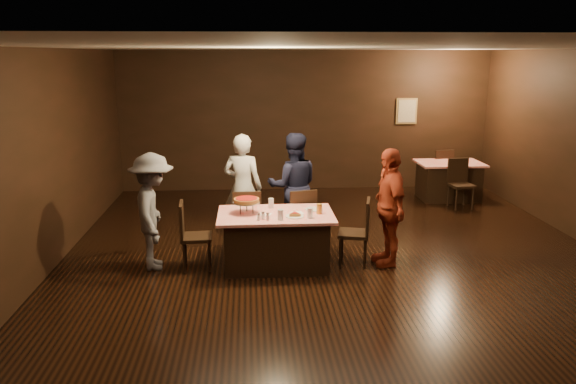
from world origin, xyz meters
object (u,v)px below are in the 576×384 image
object	(u,v)px
back_table	(448,181)
glass_back	(271,203)
diner_white_jacket	(243,187)
glass_front_left	(281,215)
chair_far_left	(247,219)
pizza_stand	(246,200)
chair_end_right	(354,232)
glass_front_right	(310,213)
glass_amber	(319,209)
chair_far_right	(299,218)
main_table	(276,240)
diner_navy_hoodie	(293,186)
chair_back_near	(461,184)
chair_back_far	(439,170)
diner_grey_knit	(153,212)
diner_red_shirt	(389,207)
plate_empty	(314,209)
chair_end_left	(196,236)

from	to	relation	value
back_table	glass_back	world-z (taller)	glass_back
diner_white_jacket	glass_front_left	distance (m)	1.61
chair_far_left	pizza_stand	distance (m)	0.85
chair_end_right	glass_back	world-z (taller)	chair_end_right
glass_front_right	glass_amber	bearing A→B (deg)	53.13
chair_far_right	chair_end_right	size ratio (longest dim) A/B	1.00
main_table	glass_amber	bearing A→B (deg)	-4.76
chair_far_right	diner_navy_hoodie	bearing A→B (deg)	-97.13
main_table	chair_end_right	xyz separation A→B (m)	(1.10, 0.00, 0.09)
back_table	main_table	bearing A→B (deg)	-136.68
chair_back_near	pizza_stand	world-z (taller)	pizza_stand
chair_back_far	glass_front_right	xyz separation A→B (m)	(-3.28, -4.36, 0.37)
glass_amber	glass_back	distance (m)	0.74
diner_grey_knit	diner_red_shirt	bearing A→B (deg)	-98.99
diner_red_shirt	plate_empty	world-z (taller)	diner_red_shirt
pizza_stand	chair_end_right	bearing A→B (deg)	-1.91
chair_far_right	diner_grey_knit	size ratio (longest dim) A/B	0.59
glass_back	chair_far_left	bearing A→B (deg)	127.87
chair_end_left	diner_grey_knit	distance (m)	0.68
plate_empty	glass_back	distance (m)	0.62
chair_end_right	chair_back_far	bearing A→B (deg)	161.19
chair_end_left	chair_far_left	bearing A→B (deg)	-46.72
main_table	plate_empty	size ratio (longest dim) A/B	6.40
diner_grey_knit	plate_empty	xyz separation A→B (m)	(2.23, 0.08, -0.03)
glass_front_left	glass_back	xyz separation A→B (m)	(-0.10, 0.60, 0.00)
plate_empty	diner_grey_knit	bearing A→B (deg)	-178.06
chair_back_near	diner_navy_hoodie	distance (m)	3.74
chair_far_right	glass_amber	world-z (taller)	chair_far_right
diner_grey_knit	chair_back_near	bearing A→B (deg)	-70.66
glass_amber	main_table	bearing A→B (deg)	175.24
diner_white_jacket	diner_navy_hoodie	xyz separation A→B (m)	(0.81, 0.03, 0.00)
glass_back	diner_navy_hoodie	bearing A→B (deg)	67.69
glass_front_left	pizza_stand	bearing A→B (deg)	142.13
back_table	chair_far_left	xyz separation A→B (m)	(-4.13, -2.76, 0.09)
chair_back_far	plate_empty	bearing A→B (deg)	41.11
chair_end_left	pizza_stand	xyz separation A→B (m)	(0.70, 0.05, 0.48)
chair_back_far	glass_amber	distance (m)	5.22
pizza_stand	plate_empty	bearing A→B (deg)	6.01
chair_end_right	plate_empty	xyz separation A→B (m)	(-0.55, 0.15, 0.30)
chair_far_left	chair_end_left	distance (m)	1.03
pizza_stand	chair_far_left	bearing A→B (deg)	90.00
chair_back_near	diner_red_shirt	distance (m)	3.56
chair_far_left	chair_back_far	bearing A→B (deg)	-141.96
diner_red_shirt	glass_amber	world-z (taller)	diner_red_shirt
diner_grey_knit	plate_empty	size ratio (longest dim) A/B	6.49
back_table	chair_far_left	size ratio (longest dim) A/B	1.37
back_table	pizza_stand	distance (m)	5.42
glass_front_right	glass_back	bearing A→B (deg)	132.27
diner_navy_hoodie	plate_empty	world-z (taller)	diner_navy_hoodie
chair_end_right	chair_back_near	bearing A→B (deg)	150.72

